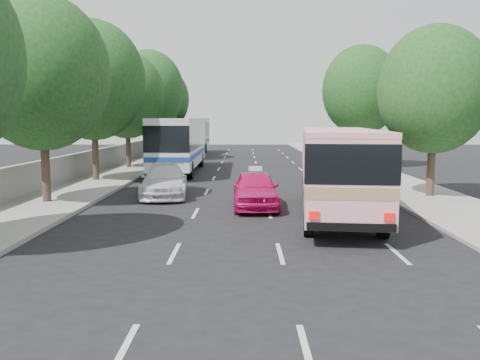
{
  "coord_description": "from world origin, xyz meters",
  "views": [
    {
      "loc": [
        0.02,
        -15.56,
        3.63
      ],
      "look_at": [
        -0.13,
        1.58,
        1.6
      ],
      "focal_mm": 38.0,
      "sensor_mm": 36.0,
      "label": 1
    }
  ],
  "objects_px": {
    "white_pickup": "(165,181)",
    "tour_coach_rear": "(186,133)",
    "pink_bus": "(338,162)",
    "pink_taxi": "(255,189)",
    "tour_coach_front": "(179,140)"
  },
  "relations": [
    {
      "from": "pink_taxi",
      "to": "tour_coach_rear",
      "type": "xyz_separation_m",
      "value": [
        -6.47,
        31.62,
        1.51
      ]
    },
    {
      "from": "white_pickup",
      "to": "tour_coach_rear",
      "type": "xyz_separation_m",
      "value": [
        -2.21,
        28.52,
        1.54
      ]
    },
    {
      "from": "white_pickup",
      "to": "tour_coach_rear",
      "type": "height_order",
      "value": "tour_coach_rear"
    },
    {
      "from": "pink_bus",
      "to": "white_pickup",
      "type": "distance_m",
      "value": 8.94
    },
    {
      "from": "white_pickup",
      "to": "tour_coach_rear",
      "type": "distance_m",
      "value": 28.65
    },
    {
      "from": "tour_coach_front",
      "to": "tour_coach_rear",
      "type": "relative_size",
      "value": 0.97
    },
    {
      "from": "tour_coach_front",
      "to": "tour_coach_rear",
      "type": "bearing_deg",
      "value": 94.62
    },
    {
      "from": "pink_bus",
      "to": "pink_taxi",
      "type": "xyz_separation_m",
      "value": [
        -3.08,
        1.83,
        -1.27
      ]
    },
    {
      "from": "white_pickup",
      "to": "tour_coach_rear",
      "type": "bearing_deg",
      "value": 88.87
    },
    {
      "from": "pink_taxi",
      "to": "tour_coach_front",
      "type": "bearing_deg",
      "value": 107.81
    },
    {
      "from": "pink_bus",
      "to": "tour_coach_rear",
      "type": "distance_m",
      "value": 34.79
    },
    {
      "from": "pink_bus",
      "to": "tour_coach_rear",
      "type": "relative_size",
      "value": 0.82
    },
    {
      "from": "pink_bus",
      "to": "pink_taxi",
      "type": "distance_m",
      "value": 3.8
    },
    {
      "from": "pink_bus",
      "to": "tour_coach_rear",
      "type": "height_order",
      "value": "tour_coach_rear"
    },
    {
      "from": "pink_bus",
      "to": "tour_coach_front",
      "type": "bearing_deg",
      "value": 122.6
    }
  ]
}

